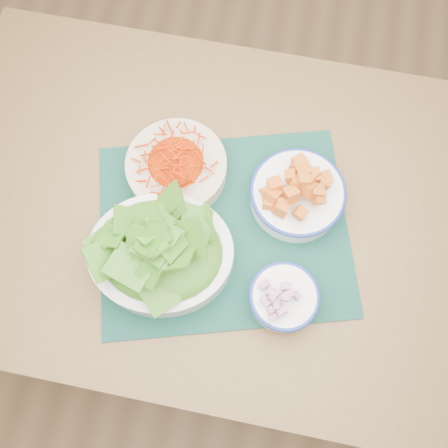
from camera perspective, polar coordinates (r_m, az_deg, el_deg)
name	(u,v)px	position (r m, az deg, el deg)	size (l,w,h in m)	color
ground	(284,263)	(1.83, 6.83, -4.40)	(4.00, 4.00, 0.00)	#9B764B
table	(216,219)	(1.17, -0.94, 0.53)	(1.26, 0.84, 0.75)	brown
placemat	(224,229)	(1.06, 0.00, -0.56)	(0.52, 0.43, 0.00)	black
carrot_bowl	(176,165)	(1.07, -5.48, 6.75)	(0.28, 0.28, 0.08)	beige
squash_bowl	(298,192)	(1.05, 8.47, 3.65)	(0.26, 0.26, 0.09)	white
lettuce_bowl	(160,250)	(0.98, -7.35, -3.00)	(0.33, 0.29, 0.14)	white
onion_bowl	(284,297)	(0.99, 6.88, -8.26)	(0.17, 0.17, 0.07)	white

